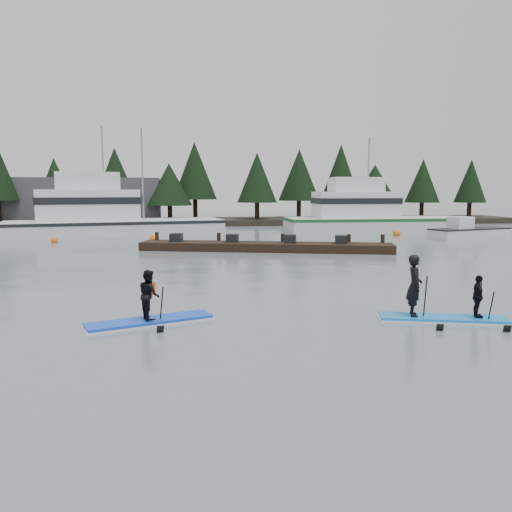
{
  "coord_description": "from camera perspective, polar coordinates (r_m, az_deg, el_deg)",
  "views": [
    {
      "loc": [
        -2.87,
        -12.73,
        3.56
      ],
      "look_at": [
        0.0,
        6.0,
        1.1
      ],
      "focal_mm": 35.0,
      "sensor_mm": 36.0,
      "label": 1
    }
  ],
  "objects": [
    {
      "name": "ground",
      "position": [
        13.53,
        3.89,
        -7.88
      ],
      "size": [
        160.0,
        160.0,
        0.0
      ],
      "primitive_type": "plane",
      "color": "slate",
      "rests_on": "ground"
    },
    {
      "name": "far_shore",
      "position": [
        54.9,
        -5.71,
        3.95
      ],
      "size": [
        70.0,
        8.0,
        0.6
      ],
      "primitive_type": "cube",
      "color": "#2D281E",
      "rests_on": "ground"
    },
    {
      "name": "treeline",
      "position": [
        54.92,
        -5.7,
        3.64
      ],
      "size": [
        60.0,
        4.0,
        8.0
      ],
      "primitive_type": null,
      "color": "black",
      "rests_on": "ground"
    },
    {
      "name": "waterfront_building",
      "position": [
        57.82,
        -19.91,
        5.9
      ],
      "size": [
        18.0,
        6.0,
        5.0
      ],
      "primitive_type": "cube",
      "color": "#4C4C51",
      "rests_on": "ground"
    },
    {
      "name": "fishing_boat_large",
      "position": [
        41.98,
        -16.41,
        3.23
      ],
      "size": [
        17.58,
        7.74,
        9.67
      ],
      "rotation": [
        0.0,
        0.0,
        0.18
      ],
      "color": "silver",
      "rests_on": "ground"
    },
    {
      "name": "fishing_boat_medium",
      "position": [
        45.82,
        12.94,
        3.6
      ],
      "size": [
        15.99,
        4.66,
        9.3
      ],
      "rotation": [
        0.0,
        0.0,
        -0.01
      ],
      "color": "silver",
      "rests_on": "ground"
    },
    {
      "name": "skiff",
      "position": [
        41.43,
        23.22,
        2.4
      ],
      "size": [
        6.94,
        3.8,
        0.78
      ],
      "primitive_type": "cube",
      "rotation": [
        0.0,
        0.0,
        0.29
      ],
      "color": "silver",
      "rests_on": "ground"
    },
    {
      "name": "floating_dock",
      "position": [
        30.01,
        1.05,
        1.07
      ],
      "size": [
        15.1,
        6.1,
        0.5
      ],
      "primitive_type": "cube",
      "rotation": [
        0.0,
        0.0,
        -0.28
      ],
      "color": "black",
      "rests_on": "ground"
    },
    {
      "name": "buoy_b",
      "position": [
        36.69,
        -11.63,
        1.67
      ],
      "size": [
        0.61,
        0.61,
        0.61
      ],
      "primitive_type": "sphere",
      "color": "#F5600C",
      "rests_on": "ground"
    },
    {
      "name": "buoy_a",
      "position": [
        37.64,
        -22.04,
        1.43
      ],
      "size": [
        0.49,
        0.49,
        0.49
      ],
      "primitive_type": "sphere",
      "color": "#F5600C",
      "rests_on": "ground"
    },
    {
      "name": "buoy_c",
      "position": [
        41.94,
        15.76,
        2.25
      ],
      "size": [
        0.64,
        0.64,
        0.64
      ],
      "primitive_type": "sphere",
      "color": "#F5600C",
      "rests_on": "ground"
    },
    {
      "name": "paddleboard_solo",
      "position": [
        13.83,
        -12.08,
        -5.6
      ],
      "size": [
        3.46,
        1.88,
        1.89
      ],
      "rotation": [
        0.0,
        0.0,
        0.33
      ],
      "color": "blue",
      "rests_on": "ground"
    },
    {
      "name": "paddleboard_duo",
      "position": [
        14.71,
        20.14,
        -4.63
      ],
      "size": [
        3.5,
        1.78,
        2.32
      ],
      "rotation": [
        0.0,
        0.0,
        -0.28
      ],
      "color": "#167ED6",
      "rests_on": "ground"
    }
  ]
}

